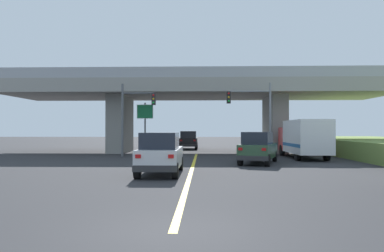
# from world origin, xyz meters

# --- Properties ---
(ground) EXTENTS (160.00, 160.00, 0.00)m
(ground) POSITION_xyz_m (0.00, 27.93, 0.00)
(ground) COLOR #2B2B2D
(overpass_bridge) EXTENTS (35.73, 9.51, 7.50)m
(overpass_bridge) POSITION_xyz_m (0.00, 27.93, 5.45)
(overpass_bridge) COLOR gray
(overpass_bridge) RESTS_ON ground
(lane_divider_stripe) EXTENTS (0.20, 25.14, 0.01)m
(lane_divider_stripe) POSITION_xyz_m (0.00, 12.57, 0.00)
(lane_divider_stripe) COLOR yellow
(lane_divider_stripe) RESTS_ON ground
(suv_lead) EXTENTS (1.92, 4.72, 2.02)m
(suv_lead) POSITION_xyz_m (-1.44, 10.13, 1.01)
(suv_lead) COLOR silver
(suv_lead) RESTS_ON ground
(suv_crossing) EXTENTS (3.19, 5.10, 2.02)m
(suv_crossing) POSITION_xyz_m (4.13, 16.02, 1.01)
(suv_crossing) COLOR #2D4C33
(suv_crossing) RESTS_ON ground
(box_truck) EXTENTS (2.33, 7.46, 2.87)m
(box_truck) POSITION_xyz_m (8.21, 20.46, 1.54)
(box_truck) COLOR red
(box_truck) RESTS_ON ground
(sedan_oncoming) EXTENTS (2.01, 4.45, 2.02)m
(sedan_oncoming) POSITION_xyz_m (-1.06, 34.00, 1.01)
(sedan_oncoming) COLOR black
(sedan_oncoming) RESTS_ON ground
(traffic_signal_nearside) EXTENTS (3.56, 0.36, 5.92)m
(traffic_signal_nearside) POSITION_xyz_m (4.79, 21.89, 3.78)
(traffic_signal_nearside) COLOR slate
(traffic_signal_nearside) RESTS_ON ground
(traffic_signal_farside) EXTENTS (2.79, 0.36, 5.90)m
(traffic_signal_farside) POSITION_xyz_m (-5.07, 22.02, 3.69)
(traffic_signal_farside) COLOR #56595E
(traffic_signal_farside) RESTS_ON ground
(highway_sign) EXTENTS (1.44, 0.17, 4.55)m
(highway_sign) POSITION_xyz_m (-4.53, 24.65, 3.31)
(highway_sign) COLOR #56595E
(highway_sign) RESTS_ON ground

